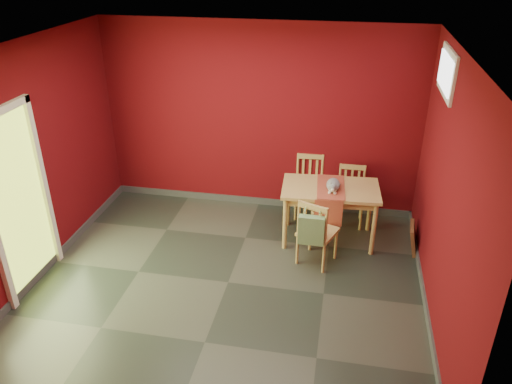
% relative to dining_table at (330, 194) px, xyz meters
% --- Properties ---
extents(ground, '(4.50, 4.50, 0.00)m').
position_rel_dining_table_xyz_m(ground, '(-1.09, -1.19, -0.68)').
color(ground, '#2D342D').
rests_on(ground, ground).
extents(room_shell, '(4.50, 4.50, 4.50)m').
position_rel_dining_table_xyz_m(room_shell, '(-1.09, -1.19, -0.63)').
color(room_shell, '#59090E').
rests_on(room_shell, ground).
extents(doorway, '(0.06, 1.01, 2.13)m').
position_rel_dining_table_xyz_m(doorway, '(-3.32, -1.59, 0.45)').
color(doorway, '#B7D838').
rests_on(doorway, ground).
extents(window, '(0.05, 0.90, 0.50)m').
position_rel_dining_table_xyz_m(window, '(1.14, -0.19, 1.67)').
color(window, white).
rests_on(window, room_shell).
extents(outlet_plate, '(0.08, 0.02, 0.12)m').
position_rel_dining_table_xyz_m(outlet_plate, '(0.51, 0.80, -0.38)').
color(outlet_plate, silver).
rests_on(outlet_plate, room_shell).
extents(dining_table, '(1.29, 0.80, 0.78)m').
position_rel_dining_table_xyz_m(dining_table, '(0.00, 0.00, 0.00)').
color(dining_table, tan).
rests_on(dining_table, ground).
extents(table_runner, '(0.40, 0.75, 0.37)m').
position_rel_dining_table_xyz_m(table_runner, '(-0.00, -0.12, 0.04)').
color(table_runner, '#A4442F').
rests_on(table_runner, dining_table).
extents(chair_far_left, '(0.44, 0.44, 0.88)m').
position_rel_dining_table_xyz_m(chair_far_left, '(-0.33, 0.67, -0.23)').
color(chair_far_left, tan).
rests_on(chair_far_left, ground).
extents(chair_far_right, '(0.39, 0.39, 0.83)m').
position_rel_dining_table_xyz_m(chair_far_right, '(0.27, 0.52, -0.25)').
color(chair_far_right, tan).
rests_on(chair_far_right, ground).
extents(chair_near, '(0.54, 0.54, 0.89)m').
position_rel_dining_table_xyz_m(chair_near, '(-0.12, -0.59, -0.22)').
color(chair_near, tan).
rests_on(chair_near, ground).
extents(tote_bag, '(0.31, 0.18, 0.43)m').
position_rel_dining_table_xyz_m(tote_bag, '(-0.17, -0.79, -0.09)').
color(tote_bag, '#6C9560').
rests_on(tote_bag, chair_near).
extents(cat, '(0.33, 0.41, 0.18)m').
position_rel_dining_table_xyz_m(cat, '(0.03, -0.05, 0.19)').
color(cat, slate).
rests_on(cat, table_runner).
extents(picture_frame, '(0.16, 0.38, 0.37)m').
position_rel_dining_table_xyz_m(picture_frame, '(1.10, -0.08, -0.49)').
color(picture_frame, brown).
rests_on(picture_frame, ground).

